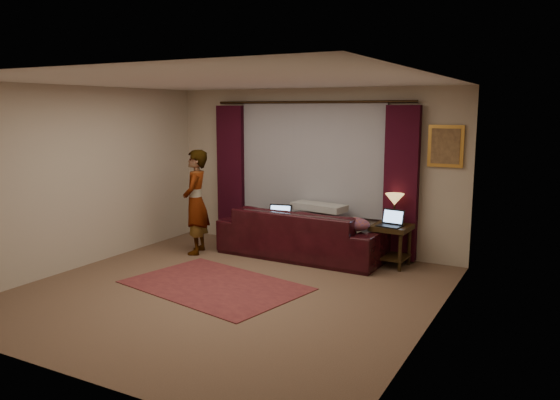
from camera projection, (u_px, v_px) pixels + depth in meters
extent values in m
cube|color=brown|center=(228.00, 292.00, 6.88)|extent=(5.00, 5.00, 0.01)
cube|color=silver|center=(225.00, 81.00, 6.46)|extent=(5.00, 5.00, 0.02)
cube|color=#BCAD97|center=(312.00, 170.00, 8.84)|extent=(5.00, 0.02, 2.60)
cube|color=#BCAD97|center=(57.00, 228.00, 4.50)|extent=(5.00, 0.02, 2.60)
cube|color=#BCAD97|center=(81.00, 177.00, 7.84)|extent=(0.02, 5.00, 2.60)
cube|color=#BCAD97|center=(433.00, 206.00, 5.50)|extent=(0.02, 5.00, 2.60)
cube|color=#94939A|center=(311.00, 158.00, 8.76)|extent=(2.50, 0.05, 1.80)
cube|color=black|center=(231.00, 173.00, 9.47)|extent=(0.50, 0.14, 2.30)
cube|color=black|center=(401.00, 184.00, 8.06)|extent=(0.50, 0.14, 2.30)
cylinder|color=black|center=(310.00, 102.00, 8.57)|extent=(0.04, 0.04, 3.40)
cube|color=gold|center=(446.00, 146.00, 7.76)|extent=(0.50, 0.04, 0.60)
imported|color=black|center=(302.00, 224.00, 8.44)|extent=(2.61, 1.18, 1.04)
cube|color=#A1A099|center=(319.00, 189.00, 8.45)|extent=(0.91, 0.48, 0.10)
ellipsoid|color=brown|center=(354.00, 225.00, 7.88)|extent=(0.55, 0.48, 0.19)
cube|color=maroon|center=(215.00, 285.00, 7.10)|extent=(2.50, 1.92, 0.01)
cube|color=black|center=(391.00, 245.00, 7.95)|extent=(0.56, 0.56, 0.61)
imported|color=#A1A099|center=(196.00, 202.00, 8.59)|extent=(0.63, 0.63, 1.65)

